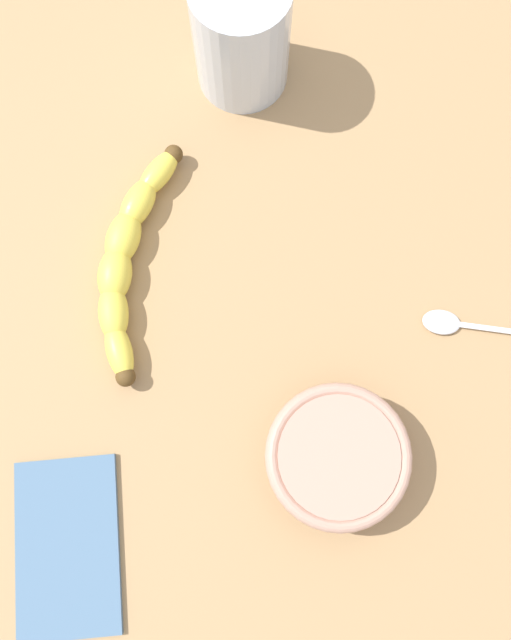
{
  "coord_description": "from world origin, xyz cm",
  "views": [
    {
      "loc": [
        18.84,
        -2.7,
        61.65
      ],
      "look_at": [
        7.75,
        1.88,
        5.0
      ],
      "focal_mm": 35.37,
      "sensor_mm": 36.0,
      "label": 1
    }
  ],
  "objects_px": {
    "banana": "(127,257)",
    "smoothie_glass": "(242,38)",
    "teaspoon": "(449,323)",
    "ceramic_bowl": "(337,456)"
  },
  "relations": [
    {
      "from": "smoothie_glass",
      "to": "ceramic_bowl",
      "type": "xyz_separation_m",
      "value": [
        0.39,
        -0.07,
        -0.03
      ]
    },
    {
      "from": "ceramic_bowl",
      "to": "teaspoon",
      "type": "bearing_deg",
      "value": 115.15
    },
    {
      "from": "banana",
      "to": "smoothie_glass",
      "type": "height_order",
      "value": "smoothie_glass"
    },
    {
      "from": "banana",
      "to": "smoothie_glass",
      "type": "bearing_deg",
      "value": 161.86
    },
    {
      "from": "smoothie_glass",
      "to": "teaspoon",
      "type": "bearing_deg",
      "value": 14.01
    },
    {
      "from": "banana",
      "to": "smoothie_glass",
      "type": "relative_size",
      "value": 1.69
    },
    {
      "from": "smoothie_glass",
      "to": "ceramic_bowl",
      "type": "bearing_deg",
      "value": -10.28
    },
    {
      "from": "banana",
      "to": "ceramic_bowl",
      "type": "relative_size",
      "value": 1.67
    },
    {
      "from": "banana",
      "to": "ceramic_bowl",
      "type": "distance_m",
      "value": 0.27
    },
    {
      "from": "banana",
      "to": "teaspoon",
      "type": "height_order",
      "value": "banana"
    }
  ]
}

